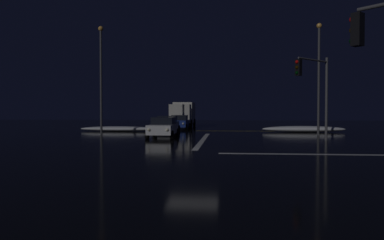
{
  "coord_description": "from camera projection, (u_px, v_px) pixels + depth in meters",
  "views": [
    {
      "loc": [
        1.66,
        -18.39,
        2.12
      ],
      "look_at": [
        -1.11,
        11.79,
        1.31
      ],
      "focal_mm": 35.26,
      "sensor_mm": 36.0,
      "label": 1
    }
  ],
  "objects": [
    {
      "name": "ground",
      "position": [
        193.0,
        154.0,
        18.51
      ],
      "size": [
        120.0,
        120.0,
        0.1
      ],
      "primitive_type": "cube",
      "color": "black"
    },
    {
      "name": "stop_line_north",
      "position": [
        203.0,
        140.0,
        26.67
      ],
      "size": [
        0.35,
        14.02,
        0.01
      ],
      "color": "white",
      "rests_on": "ground"
    },
    {
      "name": "centre_line_ns",
      "position": [
        210.0,
        131.0,
        38.21
      ],
      "size": [
        22.0,
        0.15,
        0.01
      ],
      "color": "yellow",
      "rests_on": "ground"
    },
    {
      "name": "crosswalk_bar_east",
      "position": [
        367.0,
        155.0,
        17.76
      ],
      "size": [
        14.02,
        0.4,
        0.01
      ],
      "color": "white",
      "rests_on": "ground"
    },
    {
      "name": "snow_bank_left_curb",
      "position": [
        119.0,
        129.0,
        37.37
      ],
      "size": [
        7.78,
        1.5,
        0.49
      ],
      "color": "white",
      "rests_on": "ground"
    },
    {
      "name": "snow_bank_right_curb",
      "position": [
        304.0,
        129.0,
        35.91
      ],
      "size": [
        7.8,
        1.5,
        0.59
      ],
      "color": "white",
      "rests_on": "ground"
    },
    {
      "name": "sedan_white",
      "position": [
        163.0,
        127.0,
        28.72
      ],
      "size": [
        2.02,
        4.33,
        1.57
      ],
      "color": "silver",
      "rests_on": "ground"
    },
    {
      "name": "sedan_gray",
      "position": [
        167.0,
        124.0,
        34.99
      ],
      "size": [
        2.02,
        4.33,
        1.57
      ],
      "color": "slate",
      "rests_on": "ground"
    },
    {
      "name": "sedan_blue",
      "position": [
        180.0,
        122.0,
        40.96
      ],
      "size": [
        2.02,
        4.33,
        1.57
      ],
      "color": "navy",
      "rests_on": "ground"
    },
    {
      "name": "box_truck",
      "position": [
        183.0,
        113.0,
        47.53
      ],
      "size": [
        2.68,
        8.28,
        3.08
      ],
      "color": "beige",
      "rests_on": "ground"
    },
    {
      "name": "traffic_signal_ne",
      "position": [
        315.0,
        83.0,
        25.22
      ],
      "size": [
        2.69,
        2.69,
        5.75
      ],
      "color": "#4C4C51",
      "rests_on": "ground"
    },
    {
      "name": "streetlamp_right_near",
      "position": [
        319.0,
        71.0,
        31.25
      ],
      "size": [
        0.44,
        0.44,
        9.31
      ],
      "color": "#424247",
      "rests_on": "ground"
    },
    {
      "name": "streetlamp_left_near",
      "position": [
        101.0,
        72.0,
        32.94
      ],
      "size": [
        0.44,
        0.44,
        9.44
      ],
      "color": "#424247",
      "rests_on": "ground"
    }
  ]
}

